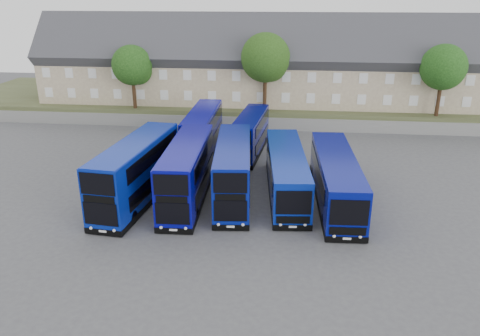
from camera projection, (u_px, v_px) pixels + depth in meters
name	position (u px, v px, depth m)	size (l,w,h in m)	color
ground	(216.00, 221.00, 34.01)	(120.00, 120.00, 0.00)	#4C4B51
retaining_wall	(247.00, 123.00, 56.03)	(70.00, 0.40, 1.50)	slate
earth_bank	(254.00, 102.00, 65.23)	(80.00, 20.00, 2.00)	#464B2A
terrace_row	(299.00, 67.00, 58.92)	(66.00, 10.40, 11.20)	tan
dd_front_left	(137.00, 173.00, 36.44)	(3.99, 12.26, 4.79)	#0822A1
dd_front_mid	(187.00, 173.00, 36.56)	(3.06, 11.72, 4.62)	#080894
dd_front_right	(233.00, 172.00, 36.93)	(3.59, 11.60, 4.54)	#071791
dd_rear_left	(203.00, 133.00, 47.40)	(2.58, 10.99, 4.36)	#080AA4
dd_rear_right	(250.00, 135.00, 47.29)	(3.25, 10.21, 3.99)	#060B7F
coach_east_a	(286.00, 174.00, 37.88)	(3.90, 13.31, 3.59)	#0824A3
coach_east_b	(336.00, 180.00, 36.49)	(3.39, 13.61, 3.69)	#071085
tree_west	(133.00, 67.00, 56.17)	(4.80, 4.80, 7.65)	#382314
tree_mid	(267.00, 59.00, 54.69)	(5.76, 5.76, 9.18)	#382314
tree_east	(444.00, 69.00, 52.48)	(5.12, 5.12, 8.16)	#382314
tree_far	(478.00, 58.00, 58.27)	(5.44, 5.44, 8.67)	#382314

